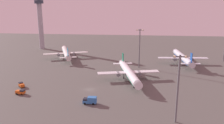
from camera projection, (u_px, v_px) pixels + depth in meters
name	position (u px, v px, depth m)	size (l,w,h in m)	color
ground_plane	(90.00, 89.00, 110.35)	(416.00, 416.00, 0.00)	#56544F
control_tower	(40.00, 18.00, 207.22)	(8.00, 8.00, 49.55)	#A8A8B2
airplane_terminal_side	(129.00, 72.00, 123.89)	(33.96, 43.30, 11.25)	white
airplane_near_gate	(183.00, 58.00, 158.16)	(34.36, 44.10, 11.30)	silver
airplane_taxiway_distant	(66.00, 53.00, 174.31)	(32.77, 41.55, 11.15)	silver
catering_truck	(90.00, 100.00, 94.05)	(5.65, 2.40, 3.05)	#3372BF
maintenance_van	(21.00, 85.00, 113.43)	(4.29, 4.34, 2.25)	#D85919
cargo_loader	(21.00, 92.00, 104.15)	(4.21, 2.13, 2.25)	#D85919
apron_light_east	(140.00, 46.00, 145.41)	(4.80, 0.90, 25.22)	slate
apron_light_central	(178.00, 85.00, 76.31)	(4.80, 0.90, 24.18)	slate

